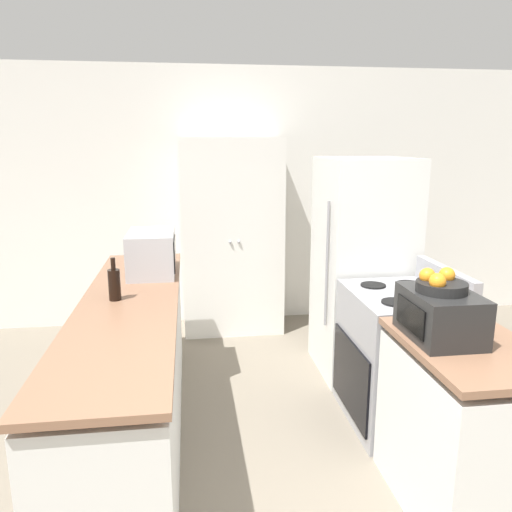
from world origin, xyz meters
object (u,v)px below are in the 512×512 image
wine_bottle (114,284)px  toaster_oven (440,315)px  pantry_cabinet (232,237)px  refrigerator (362,268)px  fruit_bowl (440,284)px  stove (398,357)px  microwave (152,253)px

wine_bottle → toaster_oven: bearing=-26.8°
pantry_cabinet → toaster_oven: size_ratio=4.44×
refrigerator → fruit_bowl: size_ratio=7.11×
stove → microwave: 1.89m
stove → refrigerator: size_ratio=0.61×
refrigerator → fruit_bowl: 1.58m
microwave → wine_bottle: bearing=-106.9°
microwave → pantry_cabinet: bearing=58.9°
stove → wine_bottle: size_ratio=3.96×
wine_bottle → toaster_oven: size_ratio=0.63×
microwave → toaster_oven: microwave is taller
microwave → refrigerator: bearing=2.5°
microwave → fruit_bowl: bearing=-44.6°
pantry_cabinet → fruit_bowl: pantry_cabinet is taller
toaster_oven → microwave: bearing=135.5°
pantry_cabinet → refrigerator: 1.45m
pantry_cabinet → toaster_oven: 2.75m
toaster_oven → fruit_bowl: 0.16m
wine_bottle → toaster_oven: (1.69, -0.85, 0.02)m
wine_bottle → toaster_oven: wine_bottle is taller
microwave → wine_bottle: microwave is taller
microwave → wine_bottle: (-0.19, -0.62, -0.05)m
pantry_cabinet → microwave: pantry_cabinet is taller
toaster_oven → stove: bearing=79.4°
refrigerator → wine_bottle: bearing=-159.3°
wine_bottle → fruit_bowl: size_ratio=1.09×
pantry_cabinet → microwave: (-0.70, -1.16, 0.11)m
stove → wine_bottle: bearing=176.5°
stove → toaster_oven: (-0.14, -0.74, 0.56)m
pantry_cabinet → microwave: 1.35m
stove → pantry_cabinet: bearing=116.5°
microwave → toaster_oven: (1.50, -1.47, -0.04)m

